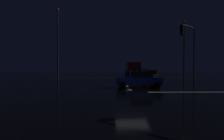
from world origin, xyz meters
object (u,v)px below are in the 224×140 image
object	(u,v)px
sedan_red	(142,74)
streetlamp_right_near	(184,46)
sedan_blue_crossing	(139,79)
sedan_orange	(149,76)
sedan_green	(138,73)
traffic_signal_ne	(189,43)
streetlamp_left_near	(58,39)
box_truck	(132,67)

from	to	relation	value
sedan_red	streetlamp_right_near	size ratio (longest dim) A/B	0.51
sedan_red	sedan_blue_crossing	distance (m)	11.72
sedan_orange	sedan_green	size ratio (longest dim) A/B	1.00
traffic_signal_ne	streetlamp_right_near	xyz separation A→B (m)	(1.63, 6.13, 0.35)
sedan_green	streetlamp_left_near	world-z (taller)	streetlamp_left_near
sedan_green	sedan_blue_crossing	size ratio (longest dim) A/B	1.00
sedan_orange	streetlamp_right_near	world-z (taller)	streetlamp_right_near
sedan_green	streetlamp_right_near	size ratio (longest dim) A/B	0.51
box_truck	sedan_green	bearing A→B (deg)	-88.60
sedan_blue_crossing	sedan_green	bearing A→B (deg)	82.07
sedan_orange	traffic_signal_ne	world-z (taller)	traffic_signal_ne
sedan_green	streetlamp_right_near	world-z (taller)	streetlamp_right_near
sedan_blue_crossing	streetlamp_right_near	distance (m)	13.53
sedan_red	box_truck	size ratio (longest dim) A/B	0.52
sedan_green	sedan_red	bearing A→B (deg)	-92.75
sedan_orange	streetlamp_right_near	distance (m)	8.14
sedan_green	traffic_signal_ne	distance (m)	15.28
traffic_signal_ne	streetlamp_left_near	xyz separation A→B (m)	(-16.35, 6.13, 1.20)
box_truck	streetlamp_right_near	xyz separation A→B (m)	(5.59, -15.55, 3.25)
sedan_red	box_truck	distance (m)	14.19
sedan_green	streetlamp_right_near	xyz separation A→B (m)	(5.41, -8.18, 4.16)
sedan_orange	streetlamp_left_near	xyz separation A→B (m)	(-12.15, 3.87, 5.01)
sedan_orange	sedan_green	xyz separation A→B (m)	(0.42, 12.05, 0.00)
sedan_red	traffic_signal_ne	size ratio (longest dim) A/B	0.64
box_truck	streetlamp_right_near	bearing A→B (deg)	-70.23
traffic_signal_ne	sedan_orange	bearing A→B (deg)	151.75
sedan_red	streetlamp_left_near	distance (m)	13.30
sedan_blue_crossing	streetlamp_right_near	world-z (taller)	streetlamp_right_near
sedan_blue_crossing	streetlamp_left_near	xyz separation A→B (m)	(-10.02, 10.12, 5.01)
box_truck	streetlamp_left_near	xyz separation A→B (m)	(-12.39, -15.55, 4.10)
sedan_red	traffic_signal_ne	xyz separation A→B (m)	(4.10, -7.52, 3.81)
sedan_orange	streetlamp_right_near	size ratio (longest dim) A/B	0.51
traffic_signal_ne	streetlamp_left_near	size ratio (longest dim) A/B	0.67
sedan_blue_crossing	traffic_signal_ne	bearing A→B (deg)	32.23
sedan_blue_crossing	traffic_signal_ne	world-z (taller)	traffic_signal_ne
sedan_red	sedan_blue_crossing	size ratio (longest dim) A/B	1.00
traffic_signal_ne	streetlamp_left_near	bearing A→B (deg)	159.45
sedan_red	streetlamp_left_near	world-z (taller)	streetlamp_left_near
sedan_green	traffic_signal_ne	size ratio (longest dim) A/B	0.64
traffic_signal_ne	streetlamp_right_near	distance (m)	6.35
box_truck	traffic_signal_ne	distance (m)	22.22
streetlamp_right_near	traffic_signal_ne	bearing A→B (deg)	-104.88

